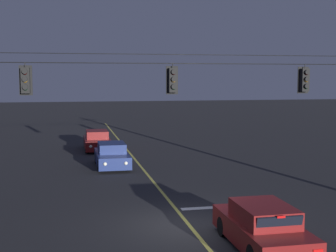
{
  "coord_description": "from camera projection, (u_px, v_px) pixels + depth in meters",
  "views": [
    {
      "loc": [
        -4.07,
        -15.92,
        5.16
      ],
      "look_at": [
        0.0,
        3.63,
        3.15
      ],
      "focal_mm": 51.25,
      "sensor_mm": 36.0,
      "label": 1
    }
  ],
  "objects": [
    {
      "name": "lane_centre_stripe",
      "position": [
        149.0,
        176.0,
        25.25
      ],
      "size": [
        0.14,
        60.0,
        0.01
      ],
      "primitive_type": "cube",
      "color": "#D1C64C",
      "rests_on": "ground"
    },
    {
      "name": "signal_span_assembly",
      "position": [
        173.0,
        114.0,
        19.04
      ],
      "size": [
        18.37,
        0.32,
        7.12
      ],
      "color": "#423021",
      "rests_on": "ground"
    },
    {
      "name": "ground_plane",
      "position": [
        189.0,
        225.0,
        16.85
      ],
      "size": [
        180.0,
        180.0,
        0.0
      ],
      "primitive_type": "plane",
      "color": "#28282B"
    },
    {
      "name": "car_waiting_near_lane",
      "position": [
        262.0,
        228.0,
        14.46
      ],
      "size": [
        1.8,
        4.33,
        1.39
      ],
      "color": "maroon",
      "rests_on": "ground"
    },
    {
      "name": "traffic_light_left_inner",
      "position": [
        173.0,
        80.0,
        18.88
      ],
      "size": [
        0.48,
        0.41,
        1.22
      ],
      "color": "black"
    },
    {
      "name": "stop_bar_paint",
      "position": [
        222.0,
        207.0,
        19.21
      ],
      "size": [
        3.4,
        0.36,
        0.01
      ],
      "primitive_type": "cube",
      "color": "silver",
      "rests_on": "ground"
    },
    {
      "name": "traffic_light_centre",
      "position": [
        305.0,
        80.0,
        20.03
      ],
      "size": [
        0.48,
        0.41,
        1.22
      ],
      "color": "black"
    },
    {
      "name": "car_oncoming_trailing",
      "position": [
        97.0,
        141.0,
        34.38
      ],
      "size": [
        1.8,
        4.42,
        1.39
      ],
      "color": "maroon",
      "rests_on": "ground"
    },
    {
      "name": "car_oncoming_lead",
      "position": [
        112.0,
        156.0,
        27.85
      ],
      "size": [
        1.8,
        4.42,
        1.39
      ],
      "color": "navy",
      "rests_on": "ground"
    },
    {
      "name": "traffic_light_leftmost",
      "position": [
        25.0,
        80.0,
        17.74
      ],
      "size": [
        0.48,
        0.41,
        1.22
      ],
      "color": "black"
    }
  ]
}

